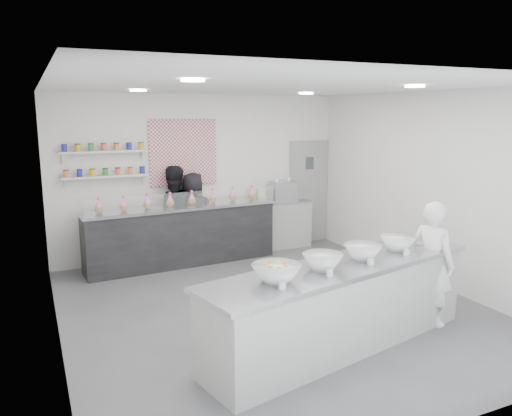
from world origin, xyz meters
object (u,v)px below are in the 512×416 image
at_px(staff_left, 173,214).
at_px(espresso_ledge, 280,225).
at_px(back_bar, 182,235).
at_px(espresso_machine, 283,192).
at_px(staff_right, 193,216).
at_px(woman_prep, 432,263).
at_px(prep_counter, 342,305).

bearing_deg(staff_left, espresso_ledge, -172.14).
distance_m(back_bar, espresso_ledge, 2.12).
distance_m(espresso_ledge, staff_left, 2.22).
height_order(espresso_ledge, espresso_machine, espresso_machine).
xyz_separation_m(back_bar, espresso_machine, (2.15, 0.27, 0.59)).
bearing_deg(staff_right, woman_prep, 138.31).
distance_m(espresso_machine, staff_right, 1.88).
xyz_separation_m(prep_counter, staff_right, (-0.47, 4.09, 0.31)).
distance_m(woman_prep, staff_right, 4.43).
distance_m(staff_left, staff_right, 0.38).
distance_m(prep_counter, espresso_ledge, 4.33).
xyz_separation_m(prep_counter, woman_prep, (1.40, 0.07, 0.30)).
height_order(staff_left, staff_right, staff_left).
height_order(back_bar, staff_left, staff_left).
bearing_deg(espresso_ledge, woman_prep, -89.06).
height_order(prep_counter, back_bar, back_bar).
xyz_separation_m(espresso_ledge, staff_right, (-1.80, -0.02, 0.34)).
xyz_separation_m(prep_counter, staff_left, (-0.84, 4.09, 0.38)).
relative_size(espresso_ledge, staff_left, 0.72).
bearing_deg(woman_prep, staff_right, 9.17).
height_order(espresso_ledge, staff_right, staff_right).
bearing_deg(prep_counter, espresso_machine, 58.99).
bearing_deg(woman_prep, back_bar, 14.11).
bearing_deg(woman_prep, espresso_machine, -15.57).
relative_size(back_bar, espresso_ledge, 2.74).
relative_size(back_bar, staff_left, 1.96).
bearing_deg(back_bar, staff_right, 36.54).
xyz_separation_m(espresso_ledge, staff_left, (-2.18, -0.02, 0.41)).
xyz_separation_m(prep_counter, back_bar, (-0.76, 3.84, 0.04)).
relative_size(espresso_ledge, woman_prep, 0.78).
distance_m(espresso_ledge, espresso_machine, 0.66).
height_order(prep_counter, woman_prep, woman_prep).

